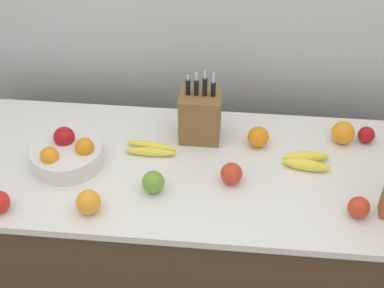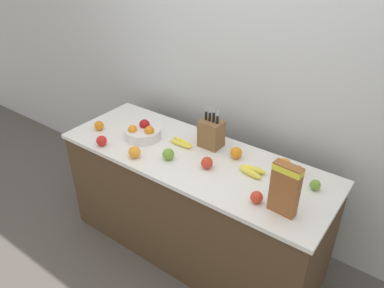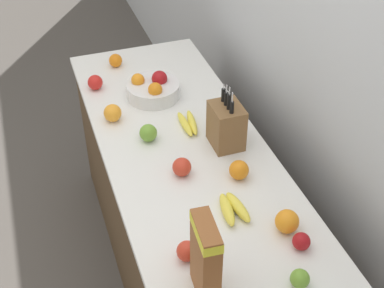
% 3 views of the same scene
% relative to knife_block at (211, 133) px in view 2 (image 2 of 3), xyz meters
% --- Properties ---
extents(ground_plane, '(14.00, 14.00, 0.00)m').
position_rel_knife_block_xyz_m(ground_plane, '(-0.02, -0.18, -0.97)').
color(ground_plane, '#514C47').
extents(wall_back, '(9.00, 0.06, 2.60)m').
position_rel_knife_block_xyz_m(wall_back, '(-0.02, 0.39, 0.33)').
color(wall_back, silver).
rests_on(wall_back, ground_plane).
extents(counter, '(1.97, 0.71, 0.87)m').
position_rel_knife_block_xyz_m(counter, '(-0.02, -0.18, -0.54)').
color(counter, '#4C3823').
rests_on(counter, ground_plane).
extents(knife_block, '(0.16, 0.13, 0.30)m').
position_rel_knife_block_xyz_m(knife_block, '(0.00, 0.00, 0.00)').
color(knife_block, brown).
rests_on(knife_block, counter).
extents(cereal_box, '(0.16, 0.07, 0.31)m').
position_rel_knife_block_xyz_m(cereal_box, '(0.71, -0.36, 0.07)').
color(cereal_box, brown).
rests_on(cereal_box, counter).
extents(fruit_bowl, '(0.26, 0.26, 0.13)m').
position_rel_knife_block_xyz_m(fruit_bowl, '(-0.47, -0.20, -0.06)').
color(fruit_bowl, silver).
rests_on(fruit_bowl, counter).
extents(banana_bunch_left, '(0.18, 0.11, 0.04)m').
position_rel_knife_block_xyz_m(banana_bunch_left, '(0.40, -0.13, -0.08)').
color(banana_bunch_left, yellow).
rests_on(banana_bunch_left, counter).
extents(banana_bunch_right, '(0.20, 0.08, 0.03)m').
position_rel_knife_block_xyz_m(banana_bunch_right, '(-0.18, -0.11, -0.08)').
color(banana_bunch_right, yellow).
rests_on(banana_bunch_right, counter).
extents(apple_near_bananas, '(0.07, 0.07, 0.07)m').
position_rel_knife_block_xyz_m(apple_near_bananas, '(0.64, 0.03, -0.07)').
color(apple_near_bananas, '#A31419').
rests_on(apple_near_bananas, counter).
extents(apple_front, '(0.07, 0.07, 0.07)m').
position_rel_knife_block_xyz_m(apple_front, '(0.56, -0.37, -0.06)').
color(apple_front, red).
rests_on(apple_front, counter).
extents(apple_leftmost, '(0.08, 0.08, 0.08)m').
position_rel_knife_block_xyz_m(apple_leftmost, '(0.13, -0.25, -0.06)').
color(apple_leftmost, red).
rests_on(apple_leftmost, counter).
extents(apple_rear, '(0.08, 0.08, 0.08)m').
position_rel_knife_block_xyz_m(apple_rear, '(-0.14, -0.32, -0.06)').
color(apple_rear, '#6B9E33').
rests_on(apple_rear, counter).
extents(apple_middle, '(0.07, 0.07, 0.07)m').
position_rel_knife_block_xyz_m(apple_middle, '(0.79, -0.05, -0.07)').
color(apple_middle, '#6B9E33').
rests_on(apple_middle, counter).
extents(apple_by_knife_block, '(0.08, 0.08, 0.08)m').
position_rel_knife_block_xyz_m(apple_by_knife_block, '(-0.64, -0.46, -0.06)').
color(apple_by_knife_block, red).
rests_on(apple_by_knife_block, counter).
extents(orange_by_cereal, '(0.09, 0.09, 0.09)m').
position_rel_knife_block_xyz_m(orange_by_cereal, '(0.55, 0.02, -0.06)').
color(orange_by_cereal, orange).
rests_on(orange_by_cereal, counter).
extents(orange_near_bowl, '(0.07, 0.07, 0.07)m').
position_rel_knife_block_xyz_m(orange_near_bowl, '(-0.83, -0.31, -0.07)').
color(orange_near_bowl, orange).
rests_on(orange_near_bowl, counter).
extents(orange_mid_right, '(0.08, 0.08, 0.08)m').
position_rel_knife_block_xyz_m(orange_mid_right, '(0.23, -0.03, -0.06)').
color(orange_mid_right, orange).
rests_on(orange_mid_right, counter).
extents(orange_mid_left, '(0.08, 0.08, 0.08)m').
position_rel_knife_block_xyz_m(orange_mid_left, '(-0.34, -0.43, -0.06)').
color(orange_mid_left, orange).
rests_on(orange_mid_left, counter).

